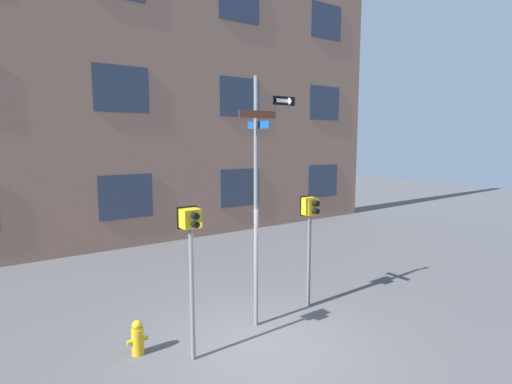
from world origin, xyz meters
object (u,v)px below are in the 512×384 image
at_px(pedestrian_signal_right, 310,221).
at_px(fire_hydrant, 138,338).
at_px(street_sign_pole, 259,186).
at_px(pedestrian_signal_left, 191,243).

relative_size(pedestrian_signal_right, fire_hydrant, 4.02).
relative_size(street_sign_pole, pedestrian_signal_right, 1.97).
xyz_separation_m(pedestrian_signal_left, pedestrian_signal_right, (3.25, 0.57, -0.08)).
height_order(pedestrian_signal_left, pedestrian_signal_right, pedestrian_signal_left).
bearing_deg(pedestrian_signal_left, fire_hydrant, 136.01).
xyz_separation_m(pedestrian_signal_left, fire_hydrant, (-0.76, 0.73, -1.81)).
height_order(pedestrian_signal_right, fire_hydrant, pedestrian_signal_right).
relative_size(street_sign_pole, fire_hydrant, 7.89).
distance_m(street_sign_pole, fire_hydrant, 3.65).
bearing_deg(pedestrian_signal_left, pedestrian_signal_right, 9.88).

